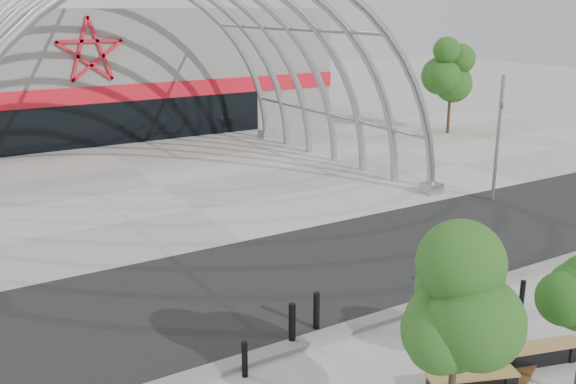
{
  "coord_description": "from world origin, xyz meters",
  "views": [
    {
      "loc": [
        -9.96,
        -12.27,
        8.14
      ],
      "look_at": [
        0.0,
        4.0,
        2.6
      ],
      "focal_mm": 40.0,
      "sensor_mm": 36.0,
      "label": 1
    }
  ],
  "objects_px": {
    "bench_1": "(537,354)",
    "bench_0": "(472,382)",
    "street_tree_0": "(459,298)",
    "bollard_2": "(316,311)",
    "signal_pole": "(498,137)"
  },
  "relations": [
    {
      "from": "bench_1",
      "to": "bench_0",
      "type": "bearing_deg",
      "value": -179.75
    },
    {
      "from": "street_tree_0",
      "to": "bench_0",
      "type": "bearing_deg",
      "value": 30.32
    },
    {
      "from": "bollard_2",
      "to": "bench_0",
      "type": "bearing_deg",
      "value": -72.04
    },
    {
      "from": "signal_pole",
      "to": "bench_1",
      "type": "relative_size",
      "value": 2.38
    },
    {
      "from": "signal_pole",
      "to": "street_tree_0",
      "type": "distance_m",
      "value": 17.22
    },
    {
      "from": "street_tree_0",
      "to": "bollard_2",
      "type": "bearing_deg",
      "value": 85.35
    },
    {
      "from": "signal_pole",
      "to": "bench_0",
      "type": "xyz_separation_m",
      "value": [
        -11.68,
        -9.74,
        -2.62
      ]
    },
    {
      "from": "bench_0",
      "to": "bollard_2",
      "type": "height_order",
      "value": "bollard_2"
    },
    {
      "from": "signal_pole",
      "to": "bench_0",
      "type": "height_order",
      "value": "signal_pole"
    },
    {
      "from": "signal_pole",
      "to": "bench_0",
      "type": "relative_size",
      "value": 2.63
    },
    {
      "from": "signal_pole",
      "to": "bollard_2",
      "type": "distance_m",
      "value": 14.36
    },
    {
      "from": "bollard_2",
      "to": "signal_pole",
      "type": "bearing_deg",
      "value": 23.33
    },
    {
      "from": "bench_1",
      "to": "bollard_2",
      "type": "xyz_separation_m",
      "value": [
        -3.53,
        4.12,
        0.29
      ]
    },
    {
      "from": "bench_0",
      "to": "signal_pole",
      "type": "bearing_deg",
      "value": 39.83
    },
    {
      "from": "bench_0",
      "to": "bollard_2",
      "type": "bearing_deg",
      "value": 107.96
    }
  ]
}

